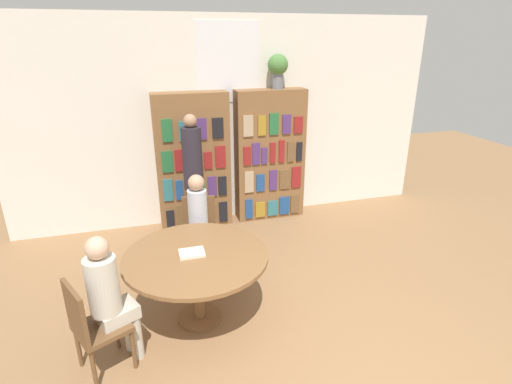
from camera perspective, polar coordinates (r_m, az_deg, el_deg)
wall_back at (r=6.04m, az=-3.91°, el=9.95°), size 6.40×0.07×3.00m
bookshelf_left at (r=5.89m, az=-8.95°, el=4.24°), size 1.05×0.34×1.99m
bookshelf_right at (r=6.13m, az=1.98°, el=5.19°), size 1.05×0.34×1.99m
flower_vase at (r=5.95m, az=3.14°, el=17.32°), size 0.29×0.29×0.48m
reading_table at (r=3.96m, az=-8.53°, el=-10.08°), size 1.40×1.40×0.74m
chair_near_camera at (r=3.69m, az=-22.42°, el=-17.09°), size 0.53×0.53×0.89m
chair_left_side at (r=4.94m, az=-8.08°, el=-5.31°), size 0.46×0.46×0.89m
seated_reader_left at (r=4.68m, az=-8.26°, el=-4.14°), size 0.28×0.37×1.25m
seated_reader_right at (r=3.61m, az=-20.18°, el=-13.50°), size 0.40×0.37×1.25m
librarian_standing at (r=5.38m, az=-9.00°, el=3.50°), size 0.26×0.53×1.78m
open_book_on_table at (r=3.91m, az=-9.15°, el=-8.60°), size 0.24×0.18×0.03m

